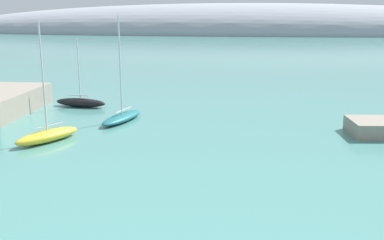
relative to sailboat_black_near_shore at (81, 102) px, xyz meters
name	(u,v)px	position (x,y,z in m)	size (l,w,h in m)	color
distant_ridge	(247,33)	(20.90, 165.06, -0.56)	(300.08, 56.92, 27.33)	#999EA8
sailboat_black_near_shore	(81,102)	(0.00, 0.00, 0.00)	(6.55, 2.64, 8.13)	black
sailboat_yellow_mid_mooring	(47,135)	(2.15, -14.26, 0.05)	(4.76, 6.20, 10.40)	yellow
sailboat_teal_outer_mooring	(122,116)	(6.74, -6.36, -0.05)	(3.74, 7.14, 10.72)	#1E6B70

